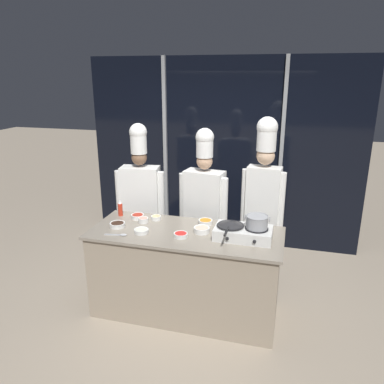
% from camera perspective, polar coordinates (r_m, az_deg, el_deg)
% --- Properties ---
extents(ground_plane, '(24.00, 24.00, 0.00)m').
position_cam_1_polar(ground_plane, '(4.27, -0.92, -17.51)').
color(ground_plane, gray).
extents(window_wall_back, '(3.96, 0.09, 2.70)m').
position_cam_1_polar(window_wall_back, '(5.45, 4.51, 5.80)').
color(window_wall_back, black).
rests_on(window_wall_back, ground_plane).
extents(demo_counter, '(1.96, 0.80, 0.92)m').
position_cam_1_polar(demo_counter, '(4.03, -0.95, -12.11)').
color(demo_counter, gray).
rests_on(demo_counter, ground_plane).
extents(portable_stove, '(0.55, 0.34, 0.12)m').
position_cam_1_polar(portable_stove, '(3.69, 7.80, -6.16)').
color(portable_stove, silver).
rests_on(portable_stove, demo_counter).
extents(frying_pan, '(0.27, 0.47, 0.05)m').
position_cam_1_polar(frying_pan, '(3.67, 5.87, -4.78)').
color(frying_pan, '#232326').
rests_on(frying_pan, portable_stove).
extents(stock_pot, '(0.24, 0.21, 0.12)m').
position_cam_1_polar(stock_pot, '(3.63, 9.88, -4.47)').
color(stock_pot, '#93969B').
rests_on(stock_pot, portable_stove).
extents(squeeze_bottle_chili, '(0.05, 0.05, 0.18)m').
position_cam_1_polar(squeeze_bottle_chili, '(4.30, -10.88, -2.44)').
color(squeeze_bottle_chili, red).
rests_on(squeeze_bottle_chili, demo_counter).
extents(prep_bowl_shrimp, '(0.11, 0.11, 0.05)m').
position_cam_1_polar(prep_bowl_shrimp, '(4.08, -7.43, -4.21)').
color(prep_bowl_shrimp, white).
rests_on(prep_bowl_shrimp, demo_counter).
extents(prep_bowl_chili_flakes, '(0.15, 0.15, 0.05)m').
position_cam_1_polar(prep_bowl_chili_flakes, '(4.20, -8.29, -3.66)').
color(prep_bowl_chili_flakes, white).
rests_on(prep_bowl_chili_flakes, demo_counter).
extents(prep_bowl_bean_sprouts, '(0.15, 0.15, 0.04)m').
position_cam_1_polar(prep_bowl_bean_sprouts, '(3.82, -7.73, -5.86)').
color(prep_bowl_bean_sprouts, white).
rests_on(prep_bowl_bean_sprouts, demo_counter).
extents(prep_bowl_ginger, '(0.11, 0.11, 0.05)m').
position_cam_1_polar(prep_bowl_ginger, '(4.14, -5.50, -3.88)').
color(prep_bowl_ginger, white).
rests_on(prep_bowl_ginger, demo_counter).
extents(prep_bowl_soy_glaze, '(0.16, 0.16, 0.05)m').
position_cam_1_polar(prep_bowl_soy_glaze, '(4.01, -11.30, -4.87)').
color(prep_bowl_soy_glaze, white).
rests_on(prep_bowl_soy_glaze, demo_counter).
extents(prep_bowl_bell_pepper, '(0.14, 0.14, 0.04)m').
position_cam_1_polar(prep_bowl_bell_pepper, '(3.70, -1.73, -6.51)').
color(prep_bowl_bell_pepper, white).
rests_on(prep_bowl_bell_pepper, demo_counter).
extents(prep_bowl_chicken, '(0.17, 0.17, 0.06)m').
position_cam_1_polar(prep_bowl_chicken, '(3.80, 1.48, -5.72)').
color(prep_bowl_chicken, white).
rests_on(prep_bowl_chicken, demo_counter).
extents(prep_bowl_carrots, '(0.15, 0.15, 0.05)m').
position_cam_1_polar(prep_bowl_carrots, '(4.01, 2.06, -4.52)').
color(prep_bowl_carrots, white).
rests_on(prep_bowl_carrots, demo_counter).
extents(serving_spoon_slotted, '(0.23, 0.07, 0.02)m').
position_cam_1_polar(serving_spoon_slotted, '(3.81, -10.92, -6.41)').
color(serving_spoon_slotted, '#B2B5BA').
rests_on(serving_spoon_slotted, demo_counter).
extents(chef_head, '(0.60, 0.30, 1.91)m').
position_cam_1_polar(chef_head, '(4.61, -7.83, -0.01)').
color(chef_head, '#4C4C51').
rests_on(chef_head, ground_plane).
extents(chef_sous, '(0.60, 0.30, 1.88)m').
position_cam_1_polar(chef_sous, '(4.39, 1.85, -0.89)').
color(chef_sous, '#4C4C51').
rests_on(chef_sous, ground_plane).
extents(chef_line, '(0.48, 0.23, 2.03)m').
position_cam_1_polar(chef_line, '(4.20, 10.85, 0.38)').
color(chef_line, '#2D3856').
rests_on(chef_line, ground_plane).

